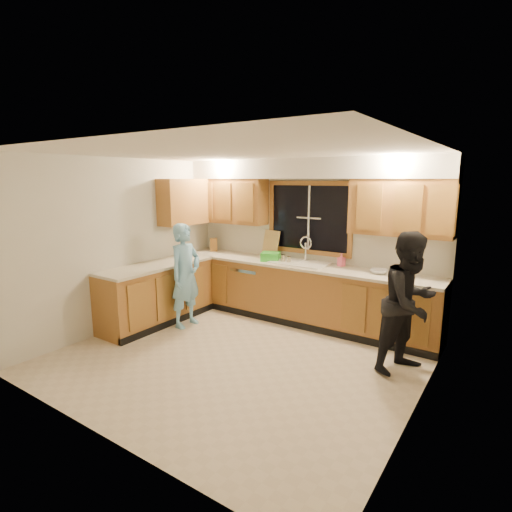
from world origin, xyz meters
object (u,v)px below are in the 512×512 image
at_px(dishwasher, 253,288).
at_px(woman, 410,303).
at_px(stove, 127,303).
at_px(bowl, 379,271).
at_px(man, 186,275).
at_px(knife_block, 214,245).
at_px(dish_crate, 271,257).
at_px(soap_bottle, 341,260).
at_px(sink, 299,267).

height_order(dishwasher, woman, woman).
xyz_separation_m(stove, bowl, (3.01, 1.86, 0.50)).
height_order(man, woman, woman).
bearing_deg(knife_block, bowl, -44.06).
height_order(dishwasher, dish_crate, dish_crate).
xyz_separation_m(woman, soap_bottle, (-1.22, 0.94, 0.20)).
distance_m(woman, soap_bottle, 1.55).
bearing_deg(dishwasher, dish_crate, -5.78).
xyz_separation_m(sink, dishwasher, (-0.85, -0.01, -0.45)).
relative_size(sink, bowl, 3.67).
bearing_deg(stove, bowl, 31.69).
distance_m(man, bowl, 2.79).
bearing_deg(sink, man, -139.78).
xyz_separation_m(stove, woman, (3.61, 1.07, 0.37)).
bearing_deg(dishwasher, sink, 0.99).
bearing_deg(man, dish_crate, -38.22).
xyz_separation_m(dishwasher, stove, (-0.95, -1.81, 0.04)).
height_order(woman, soap_bottle, woman).
relative_size(dishwasher, woman, 0.50).
relative_size(dishwasher, stove, 0.91).
bearing_deg(woman, bowl, 62.22).
relative_size(dish_crate, bowl, 1.21).
xyz_separation_m(dish_crate, bowl, (1.70, 0.08, -0.04)).
height_order(man, dish_crate, man).
bearing_deg(man, dishwasher, -23.50).
distance_m(man, soap_bottle, 2.34).
xyz_separation_m(dishwasher, woman, (2.66, -0.74, 0.41)).
height_order(sink, soap_bottle, sink).
distance_m(dishwasher, dish_crate, 0.68).
bearing_deg(knife_block, sink, -46.00).
xyz_separation_m(sink, man, (-1.32, -1.12, -0.08)).
bearing_deg(woman, dish_crate, 97.67).
bearing_deg(bowl, stove, -148.31).
distance_m(woman, bowl, 1.00).
relative_size(stove, dish_crate, 3.17).
bearing_deg(dishwasher, knife_block, 172.94).
bearing_deg(woman, sink, 92.05).
bearing_deg(dish_crate, sink, 5.92).
xyz_separation_m(sink, dish_crate, (-0.49, -0.05, 0.12)).
relative_size(man, bowl, 6.65).
xyz_separation_m(sink, bowl, (1.21, 0.03, 0.08)).
distance_m(sink, soap_bottle, 0.65).
height_order(dishwasher, knife_block, knife_block).
relative_size(stove, woman, 0.55).
height_order(stove, dish_crate, dish_crate).
xyz_separation_m(knife_block, bowl, (3.01, -0.07, -0.09)).
bearing_deg(woman, stove, 131.13).
relative_size(sink, knife_block, 3.68).
bearing_deg(soap_bottle, sink, -162.66).
xyz_separation_m(sink, knife_block, (-1.80, 0.10, 0.17)).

